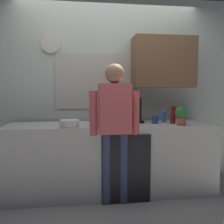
# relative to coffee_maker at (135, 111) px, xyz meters

# --- Properties ---
(ground_plane) EXTENTS (8.00, 8.00, 0.00)m
(ground_plane) POSITION_rel_coffee_maker_xyz_m (-0.32, -0.41, -1.03)
(ground_plane) COLOR #9E998E
(kitchen_counter) EXTENTS (2.59, 0.64, 0.89)m
(kitchen_counter) POSITION_rel_coffee_maker_xyz_m (-0.32, -0.11, -0.59)
(kitchen_counter) COLOR beige
(kitchen_counter) RESTS_ON ground_plane
(dishwasher_panel) EXTENTS (0.56, 0.02, 0.80)m
(dishwasher_panel) POSITION_rel_coffee_maker_xyz_m (-0.19, -0.44, -0.63)
(dishwasher_panel) COLOR black
(dishwasher_panel) RESTS_ON ground_plane
(back_wall_assembly) EXTENTS (4.19, 0.42, 2.60)m
(back_wall_assembly) POSITION_rel_coffee_maker_xyz_m (-0.22, 0.29, 0.33)
(back_wall_assembly) COLOR silver
(back_wall_assembly) RESTS_ON ground_plane
(coffee_maker) EXTENTS (0.20, 0.20, 0.33)m
(coffee_maker) POSITION_rel_coffee_maker_xyz_m (0.00, 0.00, 0.00)
(coffee_maker) COLOR black
(coffee_maker) RESTS_ON kitchen_counter
(bottle_clear_soda) EXTENTS (0.09, 0.09, 0.28)m
(bottle_clear_soda) POSITION_rel_coffee_maker_xyz_m (-0.28, -0.29, -0.01)
(bottle_clear_soda) COLOR #2D8C33
(bottle_clear_soda) RESTS_ON kitchen_counter
(bottle_dark_sauce) EXTENTS (0.06, 0.06, 0.18)m
(bottle_dark_sauce) POSITION_rel_coffee_maker_xyz_m (-0.29, -0.14, -0.06)
(bottle_dark_sauce) COLOR black
(bottle_dark_sauce) RESTS_ON kitchen_counter
(bottle_red_vinegar) EXTENTS (0.06, 0.06, 0.22)m
(bottle_red_vinegar) POSITION_rel_coffee_maker_xyz_m (0.46, -0.19, -0.04)
(bottle_red_vinegar) COLOR maroon
(bottle_red_vinegar) RESTS_ON kitchen_counter
(cup_blue_mug) EXTENTS (0.08, 0.08, 0.10)m
(cup_blue_mug) POSITION_rel_coffee_maker_xyz_m (0.23, -0.16, -0.10)
(cup_blue_mug) COLOR #3351B2
(cup_blue_mug) RESTS_ON kitchen_counter
(mixing_bowl) EXTENTS (0.22, 0.22, 0.08)m
(mixing_bowl) POSITION_rel_coffee_maker_xyz_m (-0.83, -0.30, -0.11)
(mixing_bowl) COLOR white
(mixing_bowl) RESTS_ON kitchen_counter
(potted_plant) EXTENTS (0.15, 0.15, 0.23)m
(potted_plant) POSITION_rel_coffee_maker_xyz_m (0.50, -0.34, -0.01)
(potted_plant) COLOR #9E5638
(potted_plant) RESTS_ON kitchen_counter
(dish_soap) EXTENTS (0.06, 0.06, 0.18)m
(dish_soap) POSITION_rel_coffee_maker_xyz_m (0.38, -0.07, -0.07)
(dish_soap) COLOR blue
(dish_soap) RESTS_ON kitchen_counter
(storage_canister) EXTENTS (0.14, 0.14, 0.17)m
(storage_canister) POSITION_rel_coffee_maker_xyz_m (-0.52, 0.05, -0.06)
(storage_canister) COLOR silver
(storage_canister) RESTS_ON kitchen_counter
(person_at_sink) EXTENTS (0.57, 0.22, 1.60)m
(person_at_sink) POSITION_rel_coffee_maker_xyz_m (-0.32, -0.41, -0.08)
(person_at_sink) COLOR #3F4766
(person_at_sink) RESTS_ON ground_plane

